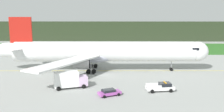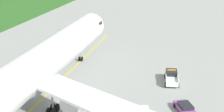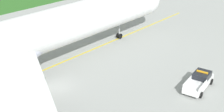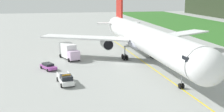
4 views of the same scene
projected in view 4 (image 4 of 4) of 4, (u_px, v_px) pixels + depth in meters
ground at (123, 64)px, 64.71m from camera, size 320.00×320.00×0.00m
taxiway_centerline_main at (144, 62)px, 66.10m from camera, size 78.83×2.03×0.01m
airliner at (144, 38)px, 65.42m from camera, size 59.53×45.56×14.94m
ops_pickup_truck at (66, 79)px, 50.36m from camera, size 5.94×2.96×1.94m
catering_truck at (69, 51)px, 68.78m from camera, size 7.36×4.59×3.77m
staff_car at (48, 66)px, 59.87m from camera, size 4.69×3.55×1.30m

